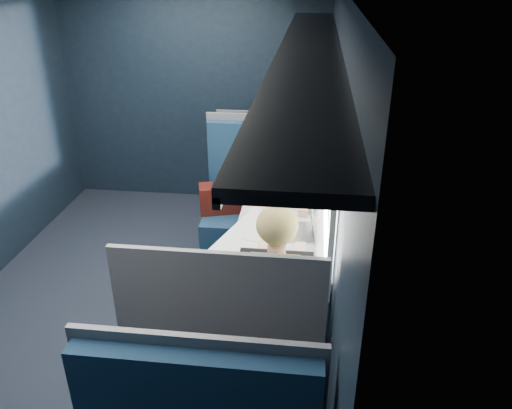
# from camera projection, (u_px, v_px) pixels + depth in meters

# --- Properties ---
(ground) EXTENTS (2.80, 4.20, 0.01)m
(ground) POSITION_uv_depth(u_px,v_px,m) (143.00, 307.00, 3.93)
(ground) COLOR black
(room_shell) EXTENTS (3.00, 4.40, 2.40)m
(room_shell) POSITION_uv_depth(u_px,v_px,m) (124.00, 126.00, 3.27)
(room_shell) COLOR black
(room_shell) RESTS_ON ground
(table) EXTENTS (0.62, 1.00, 0.74)m
(table) POSITION_uv_depth(u_px,v_px,m) (275.00, 242.00, 3.53)
(table) COLOR #54565E
(table) RESTS_ON ground
(seat_bay_near) EXTENTS (1.08, 0.62, 1.26)m
(seat_bay_near) POSITION_uv_depth(u_px,v_px,m) (260.00, 214.00, 4.43)
(seat_bay_near) COLOR #0C1E35
(seat_bay_near) RESTS_ON ground
(seat_bay_far) EXTENTS (1.04, 0.62, 1.26)m
(seat_bay_far) POSITION_uv_depth(u_px,v_px,m) (230.00, 354.00, 2.88)
(seat_bay_far) COLOR #0C1E35
(seat_bay_far) RESTS_ON ground
(seat_row_front) EXTENTS (1.04, 0.51, 1.16)m
(seat_row_front) POSITION_uv_depth(u_px,v_px,m) (271.00, 176.00, 5.26)
(seat_row_front) COLOR #0C1E35
(seat_row_front) RESTS_ON ground
(man) EXTENTS (0.53, 0.56, 1.32)m
(man) POSITION_uv_depth(u_px,v_px,m) (290.00, 194.00, 4.12)
(man) COLOR black
(man) RESTS_ON ground
(woman) EXTENTS (0.53, 0.56, 1.32)m
(woman) POSITION_uv_depth(u_px,v_px,m) (276.00, 295.00, 2.86)
(woman) COLOR black
(woman) RESTS_ON ground
(papers) EXTENTS (0.74, 0.89, 0.01)m
(papers) POSITION_uv_depth(u_px,v_px,m) (268.00, 233.00, 3.48)
(papers) COLOR white
(papers) RESTS_ON table
(laptop) EXTENTS (0.24, 0.31, 0.23)m
(laptop) POSITION_uv_depth(u_px,v_px,m) (304.00, 226.00, 3.45)
(laptop) COLOR silver
(laptop) RESTS_ON table
(bottle_small) EXTENTS (0.07, 0.07, 0.23)m
(bottle_small) POSITION_uv_depth(u_px,v_px,m) (312.00, 200.00, 3.72)
(bottle_small) COLOR silver
(bottle_small) RESTS_ON table
(cup) EXTENTS (0.07, 0.07, 0.09)m
(cup) POSITION_uv_depth(u_px,v_px,m) (307.00, 201.00, 3.84)
(cup) COLOR white
(cup) RESTS_ON table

